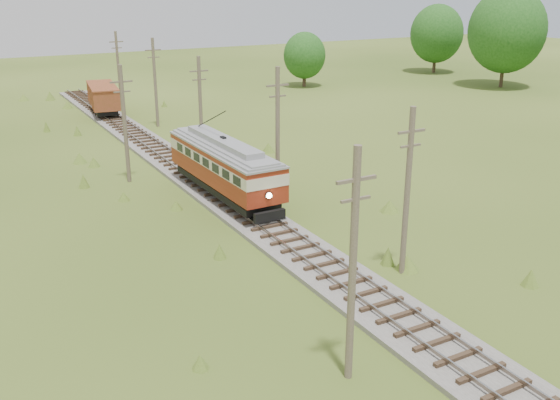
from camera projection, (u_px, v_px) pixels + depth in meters
railbed_main at (217, 192)px, 43.55m from camera, size 3.60×96.00×0.57m
streetcar at (224, 163)px, 41.62m from camera, size 3.13×12.58×5.72m
gondola at (103, 97)px, 68.70m from camera, size 3.96×8.84×2.83m
gravel_pile at (202, 138)px, 57.11m from camera, size 3.38×3.58×1.23m
utility_pole_r_2 at (407, 191)px, 30.45m from camera, size 1.60×0.30×8.60m
utility_pole_r_3 at (278, 134)px, 41.07m from camera, size 1.60×0.30×9.00m
utility_pole_r_4 at (200, 106)px, 51.81m from camera, size 1.60×0.30×8.40m
utility_pole_r_5 at (155, 82)px, 62.64m from camera, size 1.60×0.30×8.90m
utility_pole_r_6 at (118, 68)px, 73.32m from camera, size 1.60×0.30×8.70m
utility_pole_l_a at (353, 265)px, 22.00m from camera, size 1.60×0.30×9.00m
utility_pole_l_b at (125, 123)px, 45.05m from camera, size 1.60×0.30×8.60m
tree_right_4 at (507, 31)px, 85.54m from camera, size 10.50×10.50×13.53m
tree_right_5 at (437, 34)px, 100.18m from camera, size 8.40×8.40×10.82m
tree_mid_b at (305, 55)px, 87.26m from camera, size 5.88×5.88×7.57m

